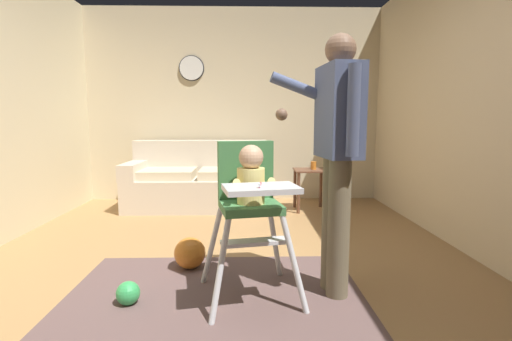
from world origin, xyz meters
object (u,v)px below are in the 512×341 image
toy_ball_second (128,293)px  sippy_cup (314,165)px  high_chair (250,190)px  adult_standing (337,151)px  couch (199,182)px  toy_ball (190,253)px  wall_clock (192,68)px  side_table (310,180)px

toy_ball_second → sippy_cup: size_ratio=1.45×
high_chair → adult_standing: size_ratio=0.61×
couch → toy_ball: size_ratio=7.57×
couch → adult_standing: 2.85m
sippy_cup → wall_clock: 2.16m
toy_ball → toy_ball_second: bearing=-117.4°
sippy_cup → wall_clock: size_ratio=0.29×
sippy_cup → wall_clock: (-1.60, 0.71, 1.28)m
toy_ball_second → wall_clock: bearing=90.5°
sippy_cup → wall_clock: bearing=156.0°
toy_ball_second → side_table: side_table is taller
couch → high_chair: size_ratio=1.82×
high_chair → wall_clock: 3.35m
couch → adult_standing: size_ratio=1.10×
couch → toy_ball_second: 2.68m
adult_standing → side_table: 2.37m
side_table → adult_standing: bearing=-95.8°
couch → adult_standing: (1.19, -2.52, 0.60)m
wall_clock → toy_ball_second: bearing=-89.5°
toy_ball_second → wall_clock: size_ratio=0.42×
adult_standing → toy_ball_second: 1.56m
couch → toy_ball: 2.11m
toy_ball_second → wall_clock: wall_clock is taller
side_table → sippy_cup: size_ratio=5.20×
adult_standing → sippy_cup: adult_standing is taller
high_chair → side_table: size_ratio=1.92×
adult_standing → sippy_cup: 2.33m
toy_ball → side_table: bearing=56.4°
side_table → sippy_cup: 0.19m
couch → toy_ball_second: (-0.11, -2.66, -0.26)m
toy_ball_second → high_chair: bearing=6.9°
high_chair → adult_standing: 0.60m
toy_ball → wall_clock: bearing=97.2°
high_chair → couch: bearing=-177.1°
couch → toy_ball_second: size_ratio=12.53×
high_chair → adult_standing: bearing=83.9°
toy_ball_second → sippy_cup: sippy_cup is taller
high_chair → toy_ball_second: (-0.75, -0.09, -0.62)m
adult_standing → sippy_cup: size_ratio=16.48×
toy_ball_second → sippy_cup: 2.93m
adult_standing → sippy_cup: (0.27, 2.29, -0.36)m
couch → wall_clock: size_ratio=5.21×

